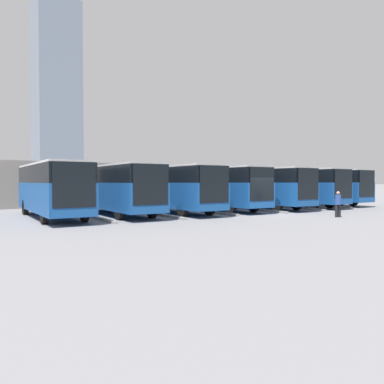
% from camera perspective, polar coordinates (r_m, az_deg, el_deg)
% --- Properties ---
extents(ground_plane, '(600.00, 600.00, 0.00)m').
position_cam_1_polar(ground_plane, '(25.75, 11.19, -3.45)').
color(ground_plane, gray).
extents(bus_0, '(2.88, 10.94, 3.36)m').
position_cam_1_polar(bus_0, '(38.65, 18.39, 0.94)').
color(bus_0, '#19519E').
rests_on(bus_0, ground_plane).
extents(curb_divider_0, '(0.56, 7.20, 0.15)m').
position_cam_1_polar(curb_divider_0, '(36.09, 18.40, -1.94)').
color(curb_divider_0, '#9E9E99').
rests_on(curb_divider_0, ground_plane).
extents(bus_1, '(2.88, 10.94, 3.36)m').
position_cam_1_polar(bus_1, '(35.10, 14.94, 0.91)').
color(bus_1, '#19519E').
rests_on(bus_1, ground_plane).
extents(curb_divider_1, '(0.56, 7.20, 0.15)m').
position_cam_1_polar(curb_divider_1, '(32.56, 14.68, -2.29)').
color(curb_divider_1, '#9E9E99').
rests_on(curb_divider_1, ground_plane).
extents(bus_2, '(2.88, 10.94, 3.36)m').
position_cam_1_polar(bus_2, '(32.12, 10.01, 0.89)').
color(bus_2, '#19519E').
rests_on(bus_2, ground_plane).
extents(curb_divider_2, '(0.56, 7.20, 0.15)m').
position_cam_1_polar(curb_divider_2, '(29.61, 9.29, -2.64)').
color(curb_divider_2, '#9E9E99').
rests_on(curb_divider_2, ground_plane).
extents(bus_3, '(2.88, 10.94, 3.36)m').
position_cam_1_polar(bus_3, '(29.76, 3.61, 0.85)').
color(bus_3, '#19519E').
rests_on(bus_3, ground_plane).
extents(curb_divider_3, '(0.56, 7.20, 0.15)m').
position_cam_1_polar(curb_divider_3, '(27.31, 2.24, -2.97)').
color(curb_divider_3, '#9E9E99').
rests_on(curb_divider_3, ground_plane).
extents(bus_4, '(2.88, 10.94, 3.36)m').
position_cam_1_polar(bus_4, '(27.30, -3.12, 0.79)').
color(bus_4, '#19519E').
rests_on(bus_4, ground_plane).
extents(curb_divider_4, '(0.56, 7.20, 0.15)m').
position_cam_1_polar(curb_divider_4, '(24.96, -5.28, -3.41)').
color(curb_divider_4, '#9E9E99').
rests_on(curb_divider_4, ground_plane).
extents(bus_5, '(2.88, 10.94, 3.36)m').
position_cam_1_polar(bus_5, '(25.74, -11.49, 0.71)').
color(bus_5, '#19519E').
rests_on(bus_5, ground_plane).
extents(curb_divider_5, '(0.56, 7.20, 0.15)m').
position_cam_1_polar(curb_divider_5, '(23.59, -14.59, -3.75)').
color(curb_divider_5, '#9E9E99').
rests_on(curb_divider_5, ground_plane).
extents(bus_6, '(2.88, 10.94, 3.36)m').
position_cam_1_polar(bus_6, '(24.61, -20.59, 0.60)').
color(bus_6, '#19519E').
rests_on(bus_6, ground_plane).
extents(pedestrian, '(0.49, 0.49, 1.64)m').
position_cam_1_polar(pedestrian, '(25.33, 21.36, -1.62)').
color(pedestrian, black).
rests_on(pedestrian, ground_plane).
extents(station_building, '(41.32, 11.36, 4.01)m').
position_cam_1_polar(station_building, '(42.02, -8.55, 1.29)').
color(station_building, gray).
rests_on(station_building, ground_plane).
extents(office_tower, '(17.01, 17.01, 77.96)m').
position_cam_1_polar(office_tower, '(169.59, -19.98, 13.80)').
color(office_tower, '#7F8EA3').
rests_on(office_tower, ground_plane).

